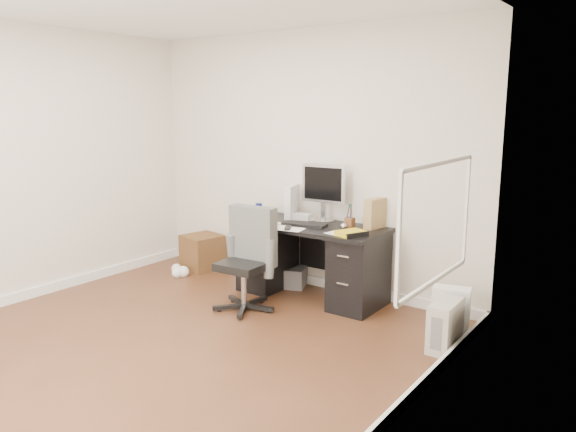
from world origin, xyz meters
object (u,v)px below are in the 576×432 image
object	(u,v)px
office_chair	(244,260)
pc_tower	(445,325)
lcd_monitor	(324,193)
desk	(311,259)
keyboard	(304,224)
wicker_basket	(203,252)

from	to	relation	value
office_chair	pc_tower	world-z (taller)	office_chair
lcd_monitor	desk	bearing A→B (deg)	-99.60
office_chair	keyboard	bearing A→B (deg)	61.70
lcd_monitor	keyboard	world-z (taller)	lcd_monitor
office_chair	wicker_basket	world-z (taller)	office_chair
lcd_monitor	office_chair	world-z (taller)	lcd_monitor
desk	wicker_basket	distance (m)	1.62
desk	keyboard	size ratio (longest dim) A/B	3.38
keyboard	pc_tower	world-z (taller)	keyboard
desk	keyboard	xyz separation A→B (m)	(-0.03, -0.08, 0.36)
pc_tower	keyboard	bearing A→B (deg)	166.41
desk	wicker_basket	bearing A→B (deg)	176.64
office_chair	pc_tower	xyz separation A→B (m)	(1.88, 0.25, -0.29)
pc_tower	wicker_basket	world-z (taller)	wicker_basket
desk	lcd_monitor	size ratio (longest dim) A/B	2.50
pc_tower	office_chair	bearing A→B (deg)	-173.49
lcd_monitor	office_chair	xyz separation A→B (m)	(-0.34, -0.87, -0.56)
desk	office_chair	distance (m)	0.76
keyboard	pc_tower	xyz separation A→B (m)	(1.60, -0.36, -0.56)
wicker_basket	keyboard	bearing A→B (deg)	-6.17
keyboard	wicker_basket	world-z (taller)	keyboard
desk	pc_tower	distance (m)	1.63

